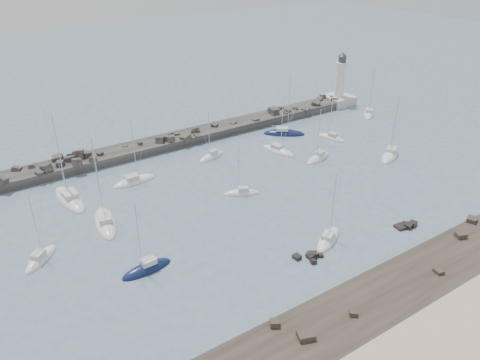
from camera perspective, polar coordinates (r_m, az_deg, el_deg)
name	(u,v)px	position (r m, az deg, el deg)	size (l,w,h in m)	color
ground	(291,220)	(76.17, 6.22, -4.90)	(400.00, 400.00, 0.00)	slate
sand_strip	(473,351)	(61.01, 26.50, -18.18)	(140.00, 14.00, 1.00)	tan
rock_shelf	(400,299)	(64.37, 18.88, -13.58)	(140.00, 12.43, 1.96)	#2A231D
rock_cluster_near	(310,256)	(68.32, 8.56, -9.20)	(4.22, 3.16, 1.21)	black
rock_cluster_far	(405,226)	(78.48, 19.50, -5.36)	(3.77, 2.24, 1.37)	black
breakwater	(149,149)	(101.50, -10.99, 3.73)	(115.00, 7.27, 5.19)	#2F2C29
lighthouse	(339,93)	(129.75, 11.97, 10.33)	(7.00, 7.00, 14.60)	#ABABA6
sailboat_0	(41,259)	(72.88, -23.10, -8.87)	(6.35, 6.20, 10.93)	silver
sailboat_1	(70,200)	(86.19, -20.03, -2.28)	(4.26, 11.23, 17.27)	silver
sailboat_2	(147,269)	(66.63, -11.29, -10.63)	(7.44, 2.69, 11.88)	#0F1A3E
sailboat_3	(106,223)	(77.69, -16.08, -5.11)	(4.89, 10.41, 15.79)	silver
sailboat_4	(134,182)	(89.04, -12.76, -0.20)	(8.57, 3.03, 13.30)	silver
sailboat_5	(242,193)	(82.93, 0.19, -1.65)	(6.50, 4.58, 10.14)	silver
sailboat_6	(278,151)	(99.41, 4.68, 3.52)	(4.43, 8.56, 12.97)	silver
sailboat_7	(328,240)	(72.27, 10.70, -7.16)	(7.67, 5.49, 11.79)	silver
sailboat_8	(284,134)	(108.47, 5.40, 5.64)	(9.25, 8.09, 14.83)	#0F1A3E
sailboat_9	(318,158)	(97.17, 9.53, 2.62)	(7.66, 4.02, 11.82)	silver
sailboat_10	(331,138)	(107.58, 11.05, 5.04)	(3.92, 7.01, 10.77)	silver
sailboat_11	(390,155)	(102.01, 17.84, 2.87)	(9.26, 6.57, 14.23)	silver
sailboat_12	(368,114)	(124.55, 15.39, 7.75)	(7.34, 6.97, 12.39)	silver
sailboat_13	(212,157)	(96.67, -3.47, 2.83)	(7.18, 4.01, 11.09)	silver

